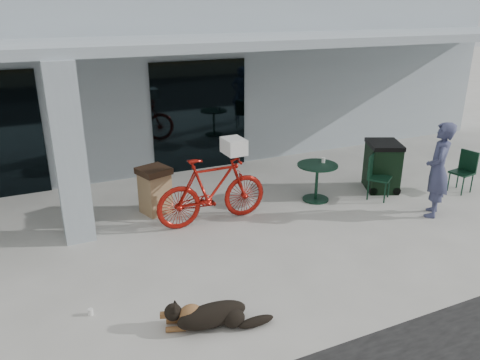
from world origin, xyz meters
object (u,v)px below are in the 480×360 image
cafe_table_far (317,182)px  dog (212,314)px  person (438,170)px  bicycle (212,190)px  trash_receptacle (155,190)px  cafe_chair_far_a (380,177)px  wheeled_bin (382,166)px  cafe_chair_far_b (462,172)px

cafe_table_far → dog: bearing=-139.9°
cafe_table_far → person: 2.38m
bicycle → dog: (-1.16, -2.90, -0.48)m
dog → person: bearing=33.5°
dog → trash_receptacle: 3.82m
dog → cafe_chair_far_a: cafe_chair_far_a is taller
wheeled_bin → bicycle: bearing=-154.8°
cafe_table_far → cafe_chair_far_a: (1.26, -0.50, 0.09)m
dog → bicycle: bearing=86.9°
person → wheeled_bin: person is taller
bicycle → cafe_chair_far_b: bicycle is taller
bicycle → person: person is taller
person → cafe_table_far: bearing=-85.5°
cafe_chair_far_b → wheeled_bin: wheeled_bin is taller
dog → cafe_table_far: 4.66m
cafe_chair_far_b → bicycle: bearing=-107.2°
wheeled_bin → cafe_table_far: bearing=-157.5°
dog → cafe_chair_far_a: 5.43m
cafe_table_far → cafe_chair_far_b: 3.32m
dog → wheeled_bin: size_ratio=1.00×
dog → wheeled_bin: wheeled_bin is taller
bicycle → trash_receptacle: bicycle is taller
bicycle → cafe_chair_far_a: (3.66, -0.40, -0.17)m
cafe_chair_far_a → cafe_table_far: bearing=122.0°
cafe_table_far → cafe_chair_far_b: (3.19, -0.94, 0.06)m
bicycle → cafe_chair_far_a: size_ratio=2.26×
bicycle → wheeled_bin: size_ratio=2.01×
trash_receptacle → wheeled_bin: (4.97, -0.86, 0.07)m
cafe_chair_far_b → trash_receptacle: size_ratio=0.98×
cafe_chair_far_b → trash_receptacle: (-6.46, 1.74, 0.01)m
cafe_chair_far_b → person: 1.71m
cafe_chair_far_a → trash_receptacle: size_ratio=1.03×
bicycle → cafe_chair_far_a: 3.69m
cafe_chair_far_b → cafe_table_far: bearing=-115.1°
cafe_table_far → wheeled_bin: (1.69, -0.06, 0.15)m
cafe_chair_far_a → cafe_chair_far_b: cafe_chair_far_a is taller
dog → cafe_chair_far_a: size_ratio=1.12×
cafe_chair_far_a → bicycle: bearing=137.5°
cafe_table_far → cafe_chair_far_b: size_ratio=0.92×
cafe_chair_far_a → cafe_chair_far_b: size_ratio=1.05×
wheeled_bin → cafe_chair_far_b: bearing=-5.8°
cafe_chair_far_b → person: (-1.50, -0.66, 0.48)m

